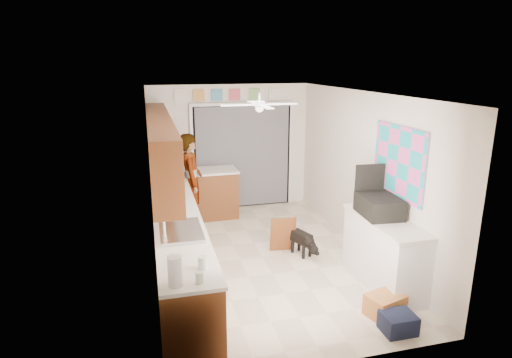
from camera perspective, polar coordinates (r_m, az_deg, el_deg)
floor at (r=6.72m, az=0.86°, el=-10.38°), size 5.00×5.00×0.00m
ceiling at (r=6.07m, az=0.96°, el=11.39°), size 5.00×5.00×0.00m
wall_back at (r=8.66m, az=-3.47°, el=4.21°), size 3.20×0.00×3.20m
wall_front at (r=4.07m, az=10.34°, el=-9.18°), size 3.20×0.00×3.20m
wall_left at (r=6.08m, az=-13.81°, el=-1.05°), size 0.00×5.00×5.00m
wall_right at (r=6.87m, az=13.90°, el=0.83°), size 0.00×5.00×5.00m
left_base_cabinets at (r=6.35m, az=-10.62°, el=-7.81°), size 0.60×4.80×0.90m
left_countertop at (r=6.18m, az=-10.74°, el=-3.80°), size 0.62×4.80×0.04m
upper_cabinets at (r=6.15m, az=-12.68°, el=4.48°), size 0.32×4.00×0.80m
sink_basin at (r=5.24m, az=-9.99°, el=-6.94°), size 0.50×0.76×0.06m
faucet at (r=5.19m, az=-12.14°, el=-6.12°), size 0.03×0.03×0.22m
peninsula_base at (r=8.30m, az=-6.11°, el=-2.05°), size 1.00×0.60×0.90m
peninsula_top at (r=8.17m, az=-6.20°, el=1.10°), size 1.04×0.64×0.04m
back_opening_recess at (r=8.72m, az=-1.79°, el=2.97°), size 2.00×0.06×2.10m
curtain_panel at (r=8.68m, az=-1.73°, el=2.92°), size 1.90×0.03×2.05m
door_trim_left at (r=8.53m, az=-8.45°, el=2.53°), size 0.06×0.04×2.10m
door_trim_right at (r=8.96m, az=4.64°, el=3.27°), size 0.06×0.04×2.10m
door_trim_head at (r=8.52m, az=-1.81°, el=9.97°), size 2.10×0.04×0.06m
header_frame_0 at (r=8.39m, az=-7.64°, el=11.00°), size 0.22×0.02×0.22m
header_frame_1 at (r=8.44m, az=-5.24°, el=11.09°), size 0.22×0.02×0.22m
header_frame_2 at (r=8.51m, az=-2.87°, el=11.17°), size 0.22×0.02×0.22m
header_frame_3 at (r=8.60m, az=-0.20°, el=11.23°), size 0.22×0.02×0.22m
header_frame_4 at (r=8.70m, az=2.40°, el=11.27°), size 0.22×0.02×0.22m
route66_sign at (r=8.36m, az=-10.06°, el=10.88°), size 0.22×0.02×0.26m
right_counter_base at (r=6.03m, az=16.66°, el=-9.52°), size 0.50×1.40×0.90m
right_counter_top at (r=5.85m, az=16.93°, el=-5.34°), size 0.54×1.44×0.04m
abstract_painting at (r=5.93m, az=18.48°, el=2.19°), size 0.03×1.15×0.95m
ceiling_fan at (r=6.28m, az=0.46°, el=9.87°), size 1.14×1.14×0.24m
microwave at (r=7.64m, az=-11.41°, el=1.17°), size 0.51×0.62×0.30m
jar_a at (r=4.33m, az=-7.13°, el=-11.02°), size 0.12×0.12×0.13m
jar_b at (r=4.09m, az=-7.56°, el=-12.87°), size 0.09×0.09×0.11m
paper_towel_roll at (r=4.04m, az=-10.75°, el=-11.98°), size 0.17×0.17×0.29m
suitcase at (r=5.92m, az=16.09°, el=-3.46°), size 0.51×0.66×0.27m
suitcase_rim at (r=5.95m, az=16.01°, el=-4.46°), size 0.48×0.61×0.02m
suitcase_lid at (r=6.08m, az=14.90°, el=-0.39°), size 0.42×0.06×0.50m
cardboard_box at (r=5.51m, az=16.81°, el=-15.79°), size 0.49×0.42×0.26m
navy_crate at (r=5.27m, az=18.42°, el=-17.75°), size 0.36×0.30×0.22m
cabinet_door_panel at (r=6.80m, az=3.61°, el=-7.35°), size 0.41×0.20×0.59m
man at (r=7.70m, az=-8.64°, el=-0.31°), size 0.44×0.65×1.72m
dog at (r=6.77m, az=6.07°, el=-8.37°), size 0.39×0.57×0.42m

